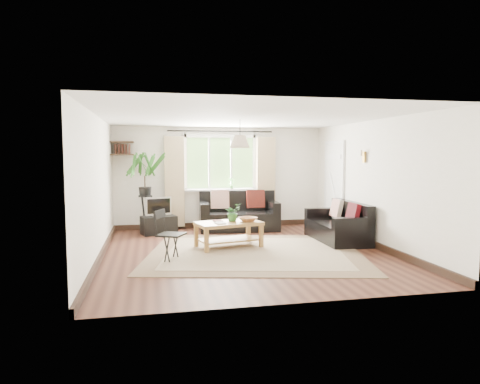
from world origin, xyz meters
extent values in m
plane|color=black|center=(0.00, 0.00, 0.00)|extent=(5.50, 5.50, 0.00)
plane|color=white|center=(0.00, 0.00, 2.40)|extent=(5.50, 5.50, 0.00)
cube|color=silver|center=(0.00, 2.75, 1.20)|extent=(5.00, 0.02, 2.40)
cube|color=silver|center=(0.00, -2.75, 1.20)|extent=(5.00, 0.02, 2.40)
cube|color=silver|center=(-2.50, 0.00, 1.20)|extent=(0.02, 5.50, 2.40)
cube|color=silver|center=(2.50, 0.00, 1.20)|extent=(0.02, 5.50, 2.40)
cube|color=beige|center=(0.17, -0.10, 0.01)|extent=(4.32, 3.92, 0.02)
cube|color=silver|center=(2.47, 1.70, 1.00)|extent=(0.06, 0.96, 2.06)
imported|color=#2F6829|center=(-0.12, 0.49, 0.66)|extent=(0.40, 0.39, 0.34)
imported|color=#995D34|center=(0.15, 0.39, 0.53)|extent=(0.43, 0.43, 0.08)
imported|color=silver|center=(-0.49, 0.24, 0.50)|extent=(0.21, 0.27, 0.02)
imported|color=#5C2B25|center=(-0.48, 0.49, 0.50)|extent=(0.19, 0.23, 0.02)
cube|color=black|center=(-1.48, 2.09, 0.20)|extent=(0.83, 0.61, 0.40)
imported|color=#2D6023|center=(0.25, 2.63, 1.06)|extent=(0.14, 0.10, 0.27)
camera|label=1|loc=(-1.62, -7.41, 1.75)|focal=32.00mm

